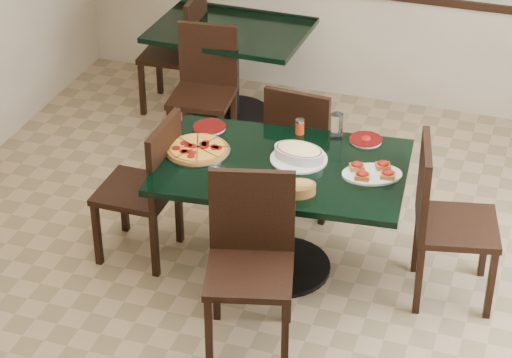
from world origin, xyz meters
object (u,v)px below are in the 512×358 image
(chair_right, at_px, (442,213))
(bruschetta_platter, at_px, (372,172))
(back_chair_left, at_px, (183,46))
(chair_left, at_px, (149,182))
(back_chair_near, at_px, (205,82))
(chair_far, at_px, (302,142))
(back_table, at_px, (231,55))
(lasagna_casserole, at_px, (299,153))
(bread_basket, at_px, (298,188))
(chair_near, at_px, (251,251))
(main_table, at_px, (282,191))
(pepperoni_pizza, at_px, (197,149))

(chair_right, height_order, bruschetta_platter, chair_right)
(back_chair_left, bearing_deg, chair_right, 49.60)
(chair_left, distance_m, back_chair_near, 1.42)
(chair_right, distance_m, back_chair_left, 2.89)
(bruschetta_platter, bearing_deg, chair_far, 111.96)
(back_table, bearing_deg, chair_far, -50.03)
(lasagna_casserole, distance_m, bread_basket, 0.37)
(back_chair_left, height_order, bruschetta_platter, back_chair_left)
(bread_basket, bearing_deg, chair_left, 144.94)
(chair_near, bearing_deg, chair_left, 133.31)
(back_chair_left, bearing_deg, chair_far, 45.50)
(back_chair_left, bearing_deg, bruschetta_platter, 43.62)
(main_table, height_order, bread_basket, bread_basket)
(chair_far, xyz_separation_m, back_chair_near, (-0.91, 0.62, 0.00))
(chair_left, distance_m, back_chair_left, 2.01)
(chair_right, bearing_deg, back_table, 35.53)
(lasagna_casserole, bearing_deg, back_table, 129.65)
(back_table, height_order, back_chair_near, back_chair_near)
(main_table, distance_m, chair_near, 0.63)
(chair_near, height_order, bread_basket, chair_near)
(chair_left, xyz_separation_m, pepperoni_pizza, (0.29, 0.09, 0.23))
(chair_left, bearing_deg, back_chair_left, -163.64)
(chair_left, height_order, bread_basket, chair_left)
(chair_far, bearing_deg, chair_right, 153.58)
(pepperoni_pizza, bearing_deg, back_chair_left, 114.75)
(back_table, relative_size, back_chair_near, 1.25)
(main_table, xyz_separation_m, bread_basket, (0.18, -0.28, 0.22))
(chair_near, xyz_separation_m, back_chair_near, (-1.00, 1.92, -0.04))
(chair_far, xyz_separation_m, chair_right, (1.00, -0.61, 0.04))
(lasagna_casserole, distance_m, bruschetta_platter, 0.45)
(chair_near, distance_m, lasagna_casserole, 0.74)
(bread_basket, bearing_deg, pepperoni_pizza, 134.22)
(chair_far, distance_m, chair_left, 1.08)
(chair_right, height_order, back_chair_near, chair_right)
(main_table, height_order, pepperoni_pizza, pepperoni_pizza)
(chair_far, distance_m, chair_near, 1.30)
(chair_right, distance_m, pepperoni_pizza, 1.47)
(chair_far, relative_size, chair_near, 0.93)
(chair_far, height_order, bruschetta_platter, chair_far)
(back_chair_left, height_order, pepperoni_pizza, back_chair_left)
(chair_near, xyz_separation_m, back_chair_left, (-1.38, 2.44, -0.02))
(chair_near, distance_m, back_chair_near, 2.17)
(back_table, distance_m, chair_far, 1.43)
(chair_far, xyz_separation_m, bruschetta_platter, (0.59, -0.63, 0.25))
(chair_far, bearing_deg, back_chair_near, -29.38)
(main_table, bearing_deg, chair_far, 90.38)
(chair_far, height_order, lasagna_casserole, chair_far)
(main_table, xyz_separation_m, chair_near, (0.02, -0.63, -0.01))
(back_table, relative_size, lasagna_casserole, 3.47)
(main_table, bearing_deg, chair_near, -93.73)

